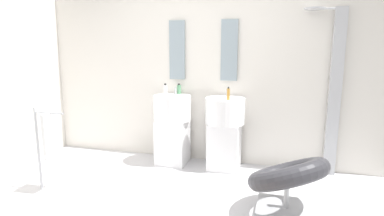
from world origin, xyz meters
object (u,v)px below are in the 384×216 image
at_px(pedestal_sink_right, 225,130).
at_px(lounge_chair, 288,179).
at_px(soap_bottle_amber, 228,94).
at_px(towel_rack, 49,137).
at_px(soap_bottle_green, 179,89).
at_px(soap_bottle_white, 165,91).
at_px(shower_column, 334,90).
at_px(pedestal_sink_left, 172,126).

distance_m(pedestal_sink_right, lounge_chair, 1.29).
bearing_deg(lounge_chair, soap_bottle_amber, 130.43).
distance_m(towel_rack, soap_bottle_green, 1.78).
bearing_deg(soap_bottle_white, shower_column, 9.81).
relative_size(towel_rack, soap_bottle_amber, 5.95).
height_order(pedestal_sink_left, soap_bottle_white, soap_bottle_white).
xyz_separation_m(pedestal_sink_left, towel_rack, (-0.98, -1.23, 0.10)).
xyz_separation_m(soap_bottle_amber, soap_bottle_green, (-0.74, 0.31, -0.01)).
relative_size(towel_rack, soap_bottle_white, 5.27).
relative_size(pedestal_sink_right, lounge_chair, 0.96).
bearing_deg(towel_rack, soap_bottle_amber, 31.87).
bearing_deg(pedestal_sink_left, soap_bottle_white, -98.80).
relative_size(pedestal_sink_right, soap_bottle_green, 7.21).
bearing_deg(soap_bottle_amber, soap_bottle_green, 157.53).
height_order(shower_column, soap_bottle_white, shower_column).
height_order(pedestal_sink_right, soap_bottle_green, soap_bottle_green).
relative_size(lounge_chair, soap_bottle_amber, 6.86).
bearing_deg(pedestal_sink_right, soap_bottle_white, -166.74).
bearing_deg(lounge_chair, towel_rack, -174.66).
xyz_separation_m(soap_bottle_white, soap_bottle_amber, (0.81, 0.04, -0.01)).
xyz_separation_m(lounge_chair, soap_bottle_green, (-1.48, 1.17, 0.66)).
bearing_deg(shower_column, soap_bottle_amber, -165.67).
height_order(soap_bottle_white, soap_bottle_green, soap_bottle_white).
bearing_deg(soap_bottle_green, pedestal_sink_left, -103.92).
bearing_deg(pedestal_sink_left, soap_bottle_amber, -10.02).
height_order(towel_rack, soap_bottle_white, soap_bottle_white).
height_order(lounge_chair, soap_bottle_green, soap_bottle_green).
bearing_deg(soap_bottle_amber, shower_column, 14.33).
height_order(shower_column, soap_bottle_amber, shower_column).
bearing_deg(pedestal_sink_left, soap_bottle_green, 76.08).
relative_size(shower_column, soap_bottle_white, 11.38).
relative_size(pedestal_sink_right, towel_rack, 1.10).
bearing_deg(pedestal_sink_left, lounge_chair, -33.38).
bearing_deg(soap_bottle_green, pedestal_sink_right, -13.91).
xyz_separation_m(pedestal_sink_left, soap_bottle_white, (-0.03, -0.18, 0.50)).
height_order(lounge_chair, towel_rack, towel_rack).
bearing_deg(lounge_chair, pedestal_sink_left, 146.62).
distance_m(soap_bottle_amber, soap_bottle_green, 0.80).
distance_m(shower_column, soap_bottle_amber, 1.28).
bearing_deg(towel_rack, soap_bottle_white, 48.05).
bearing_deg(soap_bottle_amber, soap_bottle_white, -177.31).
height_order(pedestal_sink_right, soap_bottle_amber, soap_bottle_amber).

